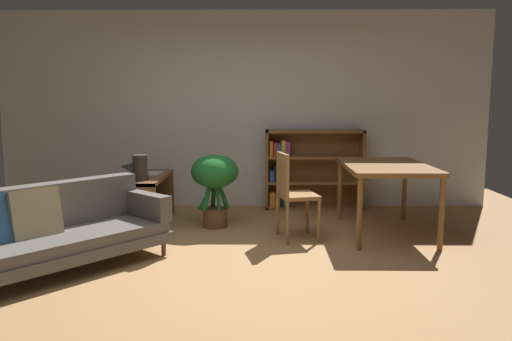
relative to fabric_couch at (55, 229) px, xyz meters
name	(u,v)px	position (x,y,z in m)	size (l,w,h in m)	color
ground_plane	(232,267)	(1.55, 0.08, -0.36)	(8.16, 8.16, 0.00)	#A87A4C
back_wall_panel	(243,110)	(1.55, 2.78, 0.99)	(6.80, 0.10, 2.70)	silver
fabric_couch	(55,229)	(0.00, 0.00, 0.00)	(1.78, 1.88, 0.75)	brown
media_console	(147,201)	(0.44, 1.60, -0.07)	(0.45, 1.14, 0.60)	brown
open_laptop	(145,172)	(0.39, 1.74, 0.26)	(0.47, 0.36, 0.11)	silver
desk_speaker	(140,168)	(0.46, 1.27, 0.38)	(0.17, 0.17, 0.28)	#2D2823
potted_floor_plant	(215,178)	(1.27, 1.52, 0.22)	(0.56, 0.56, 0.86)	brown
dining_table	(386,171)	(3.20, 1.26, 0.35)	(0.91, 1.41, 0.79)	brown
dining_chair_near	(292,190)	(2.14, 1.01, 0.17)	(0.47, 0.51, 0.93)	olive
bookshelf	(307,170)	(2.45, 2.61, 0.17)	(1.34, 0.30, 1.09)	brown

